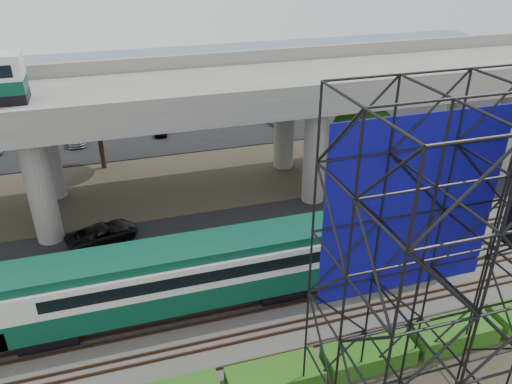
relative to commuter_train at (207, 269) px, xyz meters
name	(u,v)px	position (x,y,z in m)	size (l,w,h in m)	color
ground	(232,330)	(0.84, -2.00, -2.88)	(140.00, 140.00, 0.00)	#474233
ballast_bed	(224,305)	(0.84, 0.00, -2.78)	(90.00, 12.00, 0.20)	slate
service_road	(196,231)	(0.84, 8.50, -2.84)	(90.00, 5.00, 0.08)	black
parking_lot	(156,125)	(0.84, 32.00, -2.84)	(90.00, 18.00, 0.08)	black
harbor_water	(138,76)	(0.84, 54.00, -2.87)	(140.00, 40.00, 0.03)	slate
rail_tracks	(223,303)	(0.84, 0.00, -2.60)	(90.00, 9.52, 0.16)	#472D1E
commuter_train	(207,269)	(0.00, 0.00, 0.00)	(29.30, 3.06, 4.30)	black
overpass	(160,102)	(-0.32, 14.00, 5.33)	(80.00, 12.00, 12.40)	#9E9B93
scaffold_tower	(451,287)	(7.52, -9.98, 4.59)	(9.36, 6.36, 15.00)	black
hedge_strip	(275,377)	(1.85, -6.30, -2.32)	(34.60, 1.80, 1.20)	#245713
trees	(116,140)	(-3.82, 14.17, 2.69)	(40.94, 16.94, 7.69)	#382314
suv	(102,234)	(-5.64, 8.96, -2.12)	(2.26, 4.90, 1.36)	black
parked_cars	(170,120)	(2.35, 31.48, -2.20)	(34.91, 9.65, 1.26)	beige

